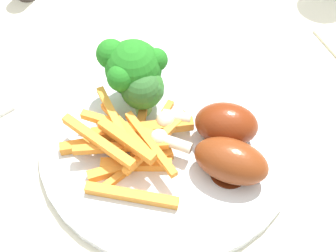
% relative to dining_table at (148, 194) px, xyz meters
% --- Properties ---
extents(dining_table, '(0.96, 0.78, 0.74)m').
position_rel_dining_table_xyz_m(dining_table, '(0.00, 0.00, 0.00)').
color(dining_table, silver).
rests_on(dining_table, ground_plane).
extents(dinner_plate, '(0.28, 0.28, 0.01)m').
position_rel_dining_table_xyz_m(dinner_plate, '(0.03, -0.01, 0.13)').
color(dinner_plate, silver).
rests_on(dinner_plate, dining_table).
extents(broccoli_floret_front, '(0.07, 0.07, 0.08)m').
position_rel_dining_table_xyz_m(broccoli_floret_front, '(0.01, 0.06, 0.18)').
color(broccoli_floret_front, '#8FB45F').
rests_on(broccoli_floret_front, dinner_plate).
extents(broccoli_floret_middle, '(0.05, 0.05, 0.06)m').
position_rel_dining_table_xyz_m(broccoli_floret_middle, '(0.01, 0.04, 0.17)').
color(broccoli_floret_middle, '#8CB850').
rests_on(broccoli_floret_middle, dinner_plate).
extents(broccoli_floret_back, '(0.04, 0.04, 0.06)m').
position_rel_dining_table_xyz_m(broccoli_floret_back, '(0.01, 0.03, 0.17)').
color(broccoli_floret_back, '#7CB458').
rests_on(broccoli_floret_back, dinner_plate).
extents(carrot_fries_pile, '(0.14, 0.15, 0.04)m').
position_rel_dining_table_xyz_m(carrot_fries_pile, '(-0.02, -0.01, 0.15)').
color(carrot_fries_pile, orange).
rests_on(carrot_fries_pile, dinner_plate).
extents(chicken_drumstick_near, '(0.11, 0.08, 0.05)m').
position_rel_dining_table_xyz_m(chicken_drumstick_near, '(0.08, -0.03, 0.16)').
color(chicken_drumstick_near, '#511809').
rests_on(chicken_drumstick_near, dinner_plate).
extents(chicken_drumstick_far, '(0.11, 0.10, 0.04)m').
position_rel_dining_table_xyz_m(chicken_drumstick_far, '(0.07, -0.07, 0.15)').
color(chicken_drumstick_far, '#561F0D').
rests_on(chicken_drumstick_far, dinner_plate).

